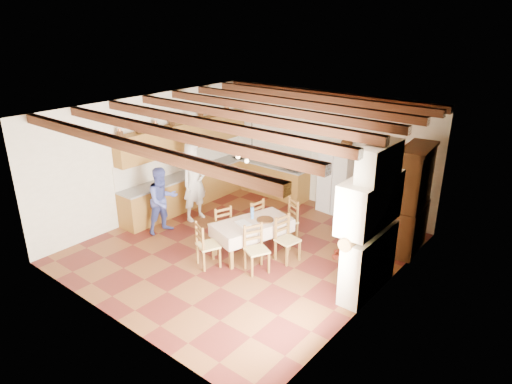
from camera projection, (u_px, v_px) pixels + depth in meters
floor at (244, 248)px, 9.95m from camera, size 6.00×6.50×0.02m
ceiling at (242, 111)px, 8.85m from camera, size 6.00×6.50×0.02m
wall_back at (325, 150)px, 11.75m from camera, size 6.00×0.02×3.00m
wall_front at (106, 241)px, 7.04m from camera, size 6.00×0.02×3.00m
wall_left at (150, 157)px, 11.16m from camera, size 0.02×6.50×3.00m
wall_right at (379, 223)px, 7.63m from camera, size 0.02×6.50×3.00m
ceiling_beams at (242, 116)px, 8.88m from camera, size 6.00×6.30×0.16m
lower_cabinets_left at (192, 188)px, 12.13m from camera, size 0.60×4.30×0.86m
lower_cabinets_back at (270, 179)px, 12.83m from camera, size 2.30×0.60×0.86m
countertop_left at (191, 172)px, 11.97m from camera, size 0.62×4.30×0.04m
countertop_back at (270, 164)px, 12.67m from camera, size 2.34×0.62×0.04m
backsplash_left at (183, 159)px, 12.02m from camera, size 0.03×4.30×0.60m
backsplash_back at (276, 150)px, 12.75m from camera, size 2.30×0.03×0.60m
upper_cabinets at (186, 136)px, 11.69m from camera, size 0.35×4.20×0.70m
fireplace at (368, 220)px, 7.98m from camera, size 0.56×1.60×2.80m
wall_picture at (383, 147)px, 10.69m from camera, size 0.34×0.03×0.42m
refrigerator at (339, 179)px, 11.54m from camera, size 0.92×0.78×1.72m
hutch at (412, 200)px, 9.51m from camera, size 0.67×1.32×2.30m
dining_table at (252, 225)px, 9.56m from camera, size 1.27×1.80×0.71m
chandelier at (252, 151)px, 8.96m from camera, size 0.47×0.47×0.03m
chair_left_near at (220, 225)px, 9.93m from camera, size 0.52×0.53×0.96m
chair_left_far at (252, 218)px, 10.24m from camera, size 0.44×0.46×0.96m
chair_right_near at (257, 249)px, 8.90m from camera, size 0.54×0.55×0.96m
chair_right_far at (288, 239)px, 9.30m from camera, size 0.47×0.49×0.96m
chair_end_near at (208, 244)px, 9.09m from camera, size 0.54×0.53×0.96m
chair_end_far at (286, 220)px, 10.16m from camera, size 0.55×0.54×0.96m
person_man at (195, 182)px, 11.03m from camera, size 0.50×0.73×1.94m
person_woman_blue at (163, 200)px, 10.43m from camera, size 0.71×0.85×1.57m
person_woman_red at (344, 225)px, 9.33m from camera, size 0.61×0.94×1.49m
microwave at (294, 163)px, 12.14m from camera, size 0.64×0.50×0.31m
fridge_vase at (347, 141)px, 11.08m from camera, size 0.36×0.36×0.30m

